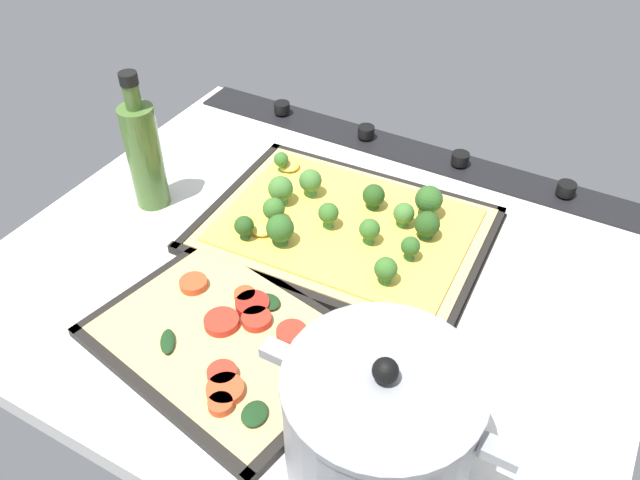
% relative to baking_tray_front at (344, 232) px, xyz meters
% --- Properties ---
extents(ground_plane, '(0.83, 0.70, 0.03)m').
position_rel_baking_tray_front_xyz_m(ground_plane, '(-0.00, 0.08, -0.02)').
color(ground_plane, silver).
extents(stove_control_panel, '(0.80, 0.07, 0.03)m').
position_rel_baking_tray_front_xyz_m(stove_control_panel, '(-0.00, -0.24, 0.00)').
color(stove_control_panel, black).
rests_on(stove_control_panel, ground_plane).
extents(baking_tray_front, '(0.40, 0.30, 0.01)m').
position_rel_baking_tray_front_xyz_m(baking_tray_front, '(0.00, 0.00, 0.00)').
color(baking_tray_front, black).
rests_on(baking_tray_front, ground_plane).
extents(broccoli_pizza, '(0.37, 0.28, 0.06)m').
position_rel_baking_tray_front_xyz_m(broccoli_pizza, '(0.00, 0.00, 0.02)').
color(broccoli_pizza, tan).
rests_on(broccoli_pizza, baking_tray_front).
extents(baking_tray_back, '(0.34, 0.28, 0.01)m').
position_rel_baking_tray_front_xyz_m(baking_tray_back, '(0.03, 0.24, 0.00)').
color(baking_tray_back, black).
rests_on(baking_tray_back, ground_plane).
extents(veggie_pizza_back, '(0.31, 0.25, 0.02)m').
position_rel_baking_tray_front_xyz_m(veggie_pizza_back, '(0.03, 0.24, 0.01)').
color(veggie_pizza_back, tan).
rests_on(veggie_pizza_back, baking_tray_back).
extents(cooking_pot, '(0.25, 0.19, 0.15)m').
position_rel_baking_tray_front_xyz_m(cooking_pot, '(-0.19, 0.29, 0.06)').
color(cooking_pot, gray).
rests_on(cooking_pot, ground_plane).
extents(oil_bottle, '(0.05, 0.05, 0.21)m').
position_rel_baking_tray_front_xyz_m(oil_bottle, '(0.28, 0.07, 0.08)').
color(oil_bottle, '#476B2D').
rests_on(oil_bottle, ground_plane).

